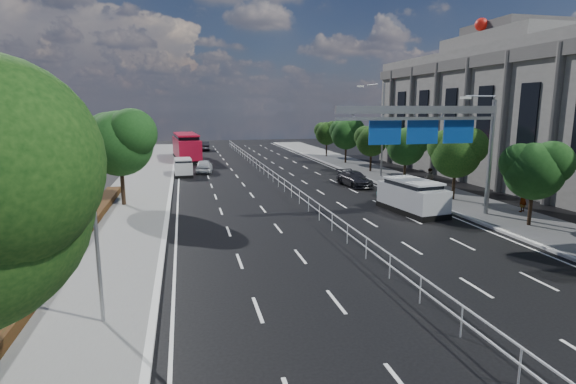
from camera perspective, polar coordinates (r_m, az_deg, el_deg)
name	(u,v)px	position (r m, az deg, el deg)	size (l,w,h in m)	color
ground	(409,294)	(17.44, 15.06, -12.44)	(160.00, 160.00, 0.00)	black
sidewalk_near	(69,327)	(16.00, -26.03, -15.12)	(5.00, 140.00, 0.14)	slate
kerb_near	(153,318)	(15.61, -16.74, -15.10)	(0.25, 140.00, 0.15)	silver
median_fence	(280,182)	(37.90, -1.01, 1.27)	(0.05, 85.00, 1.02)	silver
hedge_near	(50,267)	(20.84, -27.95, -8.43)	(1.00, 36.00, 0.44)	black
toilet_sign	(80,236)	(14.90, -24.88, -5.11)	(1.62, 0.18, 4.34)	gray
overhead_gantry	(435,127)	(28.18, 18.19, 7.87)	(10.24, 0.38, 7.45)	gray
streetlight_far	(380,124)	(44.07, 11.61, 8.51)	(2.78, 2.40, 9.00)	gray
civic_hall	(531,112)	(47.90, 28.45, 8.88)	(14.40, 36.00, 14.35)	slate
near_tree_back	(120,140)	(32.37, -20.51, 6.26)	(4.84, 4.51, 6.69)	black
far_tree_c	(535,168)	(28.58, 28.91, 2.70)	(3.52, 3.28, 4.94)	black
far_tree_d	(457,151)	(34.45, 20.65, 4.94)	(3.85, 3.59, 5.34)	black
far_tree_e	(407,144)	(40.89, 14.82, 5.89)	(3.63, 3.38, 5.13)	black
far_tree_f	(372,139)	(47.64, 10.60, 6.62)	(3.52, 3.28, 5.02)	black
far_tree_g	(347,133)	(54.56, 7.45, 7.49)	(3.96, 3.69, 5.45)	black
far_tree_h	(327,132)	(61.65, 4.99, 7.60)	(3.41, 3.18, 4.91)	black
white_minivan	(183,167)	(46.09, -13.17, 3.08)	(1.87, 4.02, 1.72)	black
red_bus	(186,146)	(59.45, -12.80, 5.68)	(3.68, 11.66, 3.43)	black
near_car_silver	(204,166)	(47.86, -10.59, 3.27)	(1.62, 4.04, 1.38)	#B5B9BD
near_car_dark	(204,146)	(72.52, -10.59, 5.77)	(1.49, 4.28, 1.41)	black
silver_minivan	(412,196)	(30.20, 15.48, -0.54)	(2.84, 5.40, 2.14)	black
parked_car_teal	(410,197)	(31.50, 15.22, -0.67)	(2.43, 5.27, 1.46)	#176669
parked_car_dark	(354,179)	(39.34, 8.42, 1.67)	(1.79, 4.40, 1.28)	black
pedestrian_a	(523,198)	(32.35, 27.66, -0.70)	(0.65, 0.43, 1.78)	gray
pedestrian_b	(429,179)	(38.44, 17.50, 1.63)	(0.84, 0.65, 1.72)	gray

